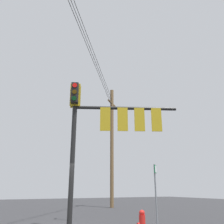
{
  "coord_description": "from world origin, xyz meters",
  "views": [
    {
      "loc": [
        -2.09,
        -9.86,
        1.53
      ],
      "look_at": [
        2.41,
        -0.77,
        4.73
      ],
      "focal_mm": 38.96,
      "sensor_mm": 36.0,
      "label": 1
    }
  ],
  "objects_px": {
    "utility_pole_wooden": "(112,144)",
    "fire_hydrant": "(142,222)",
    "route_sign_primary": "(156,187)",
    "route_sign_secondary": "(73,182)"
  },
  "relations": [
    {
      "from": "utility_pole_wooden",
      "to": "fire_hydrant",
      "type": "bearing_deg",
      "value": -111.39
    },
    {
      "from": "fire_hydrant",
      "to": "utility_pole_wooden",
      "type": "bearing_deg",
      "value": 68.61
    },
    {
      "from": "route_sign_primary",
      "to": "route_sign_secondary",
      "type": "distance_m",
      "value": 4.28
    },
    {
      "from": "utility_pole_wooden",
      "to": "route_sign_primary",
      "type": "xyz_separation_m",
      "value": [
        -2.59,
        -9.75,
        -3.74
      ]
    },
    {
      "from": "route_sign_primary",
      "to": "route_sign_secondary",
      "type": "xyz_separation_m",
      "value": [
        -2.95,
        3.09,
        0.27
      ]
    },
    {
      "from": "fire_hydrant",
      "to": "route_sign_primary",
      "type": "bearing_deg",
      "value": 42.1
    },
    {
      "from": "utility_pole_wooden",
      "to": "route_sign_primary",
      "type": "distance_m",
      "value": 10.76
    },
    {
      "from": "route_sign_primary",
      "to": "fire_hydrant",
      "type": "distance_m",
      "value": 2.84
    },
    {
      "from": "route_sign_secondary",
      "to": "route_sign_primary",
      "type": "bearing_deg",
      "value": -46.4
    },
    {
      "from": "route_sign_primary",
      "to": "route_sign_secondary",
      "type": "bearing_deg",
      "value": 133.6
    }
  ]
}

